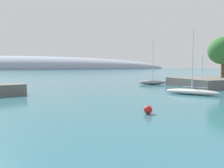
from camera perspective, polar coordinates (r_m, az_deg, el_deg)
The scene contains 7 objects.
shore_outcrop at distance 57.41m, azimuth 25.03°, elevation 0.54°, with size 18.59×12.98×1.85m, color #66605B.
tree_clump_shore at distance 58.34m, azimuth 26.85°, elevation 7.67°, with size 7.22×7.22×9.61m.
distant_ridge at distance 258.60m, azimuth -20.93°, elevation 3.52°, with size 354.73×66.16×28.86m, color #8E99AD.
sailboat_white_near_shore at distance 38.64m, azimuth 19.84°, elevation -1.77°, with size 6.19×8.10×10.72m.
sailboat_grey_mid_mooring at distance 55.92m, azimuth 10.44°, elevation 0.52°, with size 7.49×4.20×11.09m.
sailboat_navy_outer_mooring at distance 51.80m, azimuth 22.08°, elevation -0.25°, with size 8.10×4.84×7.17m.
mooring_buoy_red at distance 22.37m, azimuth 9.26°, elevation -6.54°, with size 0.84×0.84×0.84m, color red.
Camera 1 is at (-14.56, -2.59, 4.84)m, focal length 35.49 mm.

